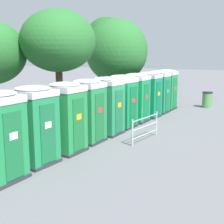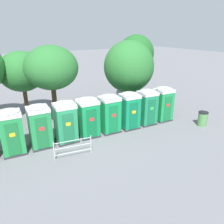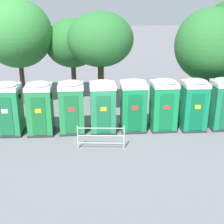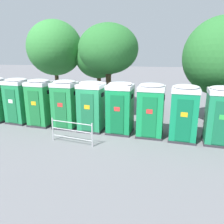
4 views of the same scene
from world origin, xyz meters
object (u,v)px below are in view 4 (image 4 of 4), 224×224
portapotty_1 (18,100)px  portapotty_7 (184,113)px  street_tree_4 (222,57)px  street_tree_1 (99,58)px  street_tree_3 (108,49)px  portapotty_8 (220,115)px  portapotty_5 (120,108)px  event_barrier (72,131)px  street_tree_0 (55,48)px  portapotty_6 (151,110)px  portapotty_3 (66,104)px  portapotty_4 (91,106)px  portapotty_2 (40,102)px

portapotty_1 → portapotty_7: bearing=-3.4°
street_tree_4 → street_tree_1: bearing=160.0°
portapotty_1 → street_tree_3: size_ratio=0.46×
portapotty_7 → portapotty_8: bearing=-1.8°
portapotty_5 → street_tree_3: (-1.32, 2.72, 2.80)m
portapotty_8 → event_barrier: portapotty_8 is taller
portapotty_1 → portapotty_7: size_ratio=1.00×
street_tree_3 → street_tree_4: (6.17, 0.02, -0.40)m
street_tree_0 → portapotty_7: bearing=-29.7°
portapotty_8 → event_barrier: bearing=-165.7°
portapotty_5 → portapotty_6: 1.49m
portapotty_3 → portapotty_5: same height
portapotty_5 → portapotty_6: bearing=-3.4°
street_tree_0 → portapotty_1: bearing=-90.4°
portapotty_4 → street_tree_3: 3.90m
portapotty_8 → portapotty_7: bearing=178.2°
portapotty_7 → street_tree_4: street_tree_4 is taller
portapotty_8 → street_tree_0: bearing=153.7°
portapotty_2 → portapotty_6: 5.95m
portapotty_6 → event_barrier: (-3.24, -1.78, -0.72)m
portapotty_1 → event_barrier: bearing=-27.1°
portapotty_1 → portapotty_7: (8.91, -0.52, 0.00)m
portapotty_4 → portapotty_7: size_ratio=1.00×
portapotty_2 → street_tree_0: size_ratio=0.41×
street_tree_1 → event_barrier: size_ratio=2.47×
event_barrier → portapotty_8: bearing=14.3°
portapotty_2 → portapotty_5: size_ratio=1.00×
portapotty_1 → street_tree_4: 11.33m
portapotty_3 → street_tree_3: size_ratio=0.46×
portapotty_3 → street_tree_1: size_ratio=0.50×
street_tree_1 → street_tree_0: bearing=-167.3°
street_tree_0 → street_tree_1: bearing=12.7°
portapotty_1 → portapotty_6: (7.43, -0.37, -0.00)m
portapotty_8 → street_tree_4: size_ratio=0.44×
portapotty_7 → street_tree_1: street_tree_1 is taller
portapotty_1 → street_tree_0: bearing=89.6°
portapotty_2 → street_tree_0: 5.72m
portapotty_4 → portapotty_6: same height
portapotty_1 → portapotty_6: bearing=-2.8°
portapotty_3 → event_barrier: size_ratio=1.24×
portapotty_6 → portapotty_7: 1.49m
portapotty_4 → street_tree_3: bearing=86.5°
portapotty_6 → street_tree_3: bearing=135.0°
portapotty_1 → portapotty_8: bearing=-3.1°
portapotty_4 → event_barrier: size_ratio=1.24×
event_barrier → portapotty_4: bearing=81.9°
portapotty_5 → event_barrier: size_ratio=1.24×
portapotty_7 → street_tree_4: (1.88, 2.98, 2.40)m
portapotty_4 → portapotty_6: (2.97, -0.11, 0.00)m
street_tree_0 → event_barrier: street_tree_0 is taller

